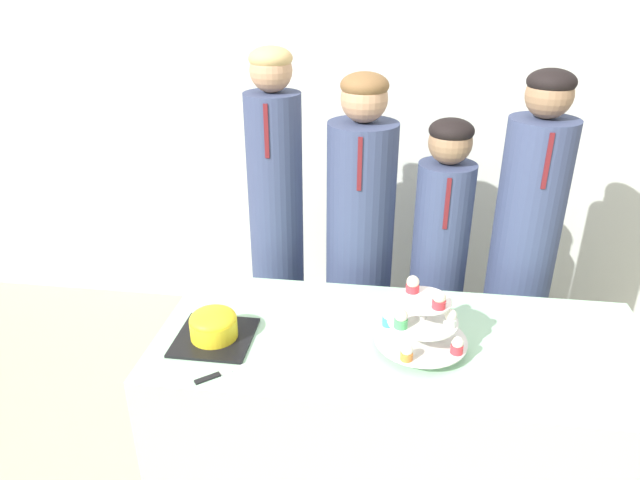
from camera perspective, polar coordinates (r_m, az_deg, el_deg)
The scene contains 9 objects.
wall_back at distance 3.15m, azimuth 9.12°, elevation 14.42°, with size 9.00×0.06×2.70m.
table at distance 2.29m, azimuth 7.60°, elevation -17.57°, with size 1.73×0.72×0.76m.
round_cake at distance 2.04m, azimuth -10.59°, elevation -8.45°, with size 0.27×0.27×0.11m.
cake_knife at distance 1.90m, azimuth -9.75°, elevation -13.01°, with size 0.23×0.19×0.01m.
cupcake_stand at distance 1.95m, azimuth 10.20°, elevation -8.04°, with size 0.31×0.31×0.26m.
student_0 at distance 2.62m, azimuth -4.32°, elevation 0.04°, with size 0.24×0.25×1.66m.
student_1 at distance 2.60m, azimuth 3.92°, elevation -1.70°, with size 0.30×0.30×1.57m.
student_2 at distance 2.63m, azimuth 11.62°, elevation -3.45°, with size 0.24×0.25×1.40m.
student_3 at distance 2.65m, azimuth 19.43°, elevation -2.22°, with size 0.28×0.28×1.60m.
Camera 1 is at (-0.06, -1.32, 1.93)m, focal length 32.00 mm.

